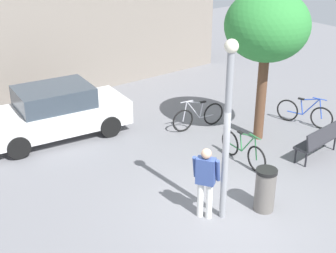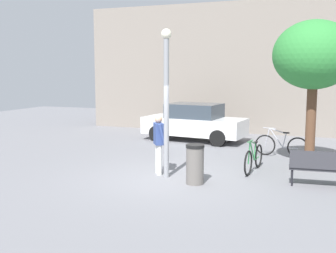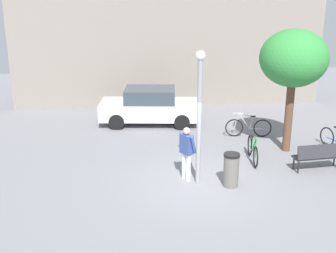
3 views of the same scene
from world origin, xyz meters
name	(u,v)px [view 1 (image 1 of 3)]	position (x,y,z in m)	size (l,w,h in m)	color
ground_plane	(226,214)	(0.00, 0.00, 0.00)	(36.00, 36.00, 0.00)	slate
building_facade	(32,10)	(0.00, 9.75, 3.03)	(14.96, 2.00, 6.06)	gray
lamppost	(227,121)	(-0.12, -0.01, 2.30)	(0.28, 0.28, 3.98)	gray
person_by_lamppost	(206,178)	(-0.44, 0.23, 0.97)	(0.51, 0.62, 1.67)	white
park_bench	(320,139)	(3.87, 0.44, 0.55)	(1.64, 0.62, 0.92)	#2D2D33
plaza_tree	(267,27)	(3.50, 2.29, 3.30)	(2.31, 2.31, 4.32)	brown
bicycle_blue	(305,113)	(5.33, 2.06, 0.38)	(0.60, 1.74, 0.97)	black
bicycle_silver	(198,116)	(2.54, 3.90, 0.38)	(1.80, 0.33, 0.97)	black
bicycle_green	(243,150)	(2.01, 1.46, 0.38)	(0.26, 1.80, 0.97)	black
parked_car_white	(55,112)	(-1.16, 5.99, 0.77)	(4.37, 2.20, 1.55)	silver
trash_bin	(265,190)	(0.80, -0.38, 0.52)	(0.48, 0.48, 1.02)	#66605B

